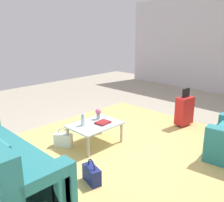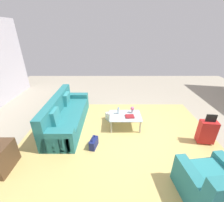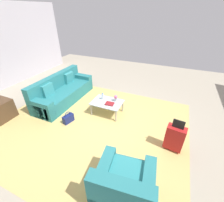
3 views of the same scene
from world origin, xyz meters
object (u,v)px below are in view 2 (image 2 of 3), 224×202
(water_bottle, at_px, (118,111))
(suitcase_red, at_px, (207,131))
(coffee_table_book, at_px, (130,116))
(coffee_table, at_px, (125,117))
(handbag_white, at_px, (110,117))
(couch, at_px, (65,116))
(armchair, at_px, (215,189))
(handbag_navy, at_px, (94,143))
(flower_vase, at_px, (132,109))

(water_bottle, distance_m, suitcase_red, 2.35)
(coffee_table_book, relative_size, suitcase_red, 0.29)
(coffee_table, xyz_separation_m, water_bottle, (0.20, -0.10, 0.15))
(water_bottle, relative_size, handbag_white, 0.57)
(couch, height_order, coffee_table, couch)
(couch, xyz_separation_m, coffee_table_book, (-1.91, 0.18, 0.11))
(couch, distance_m, coffee_table_book, 1.93)
(water_bottle, bearing_deg, suitcase_red, 160.02)
(armchair, xyz_separation_m, handbag_navy, (2.15, -1.31, -0.18))
(couch, bearing_deg, water_bottle, 180.00)
(couch, bearing_deg, suitcase_red, 168.10)
(armchair, bearing_deg, handbag_navy, -31.40)
(coffee_table_book, bearing_deg, coffee_table, -37.59)
(flower_vase, xyz_separation_m, suitcase_red, (-1.78, 0.85, -0.17))
(handbag_navy, bearing_deg, flower_vase, -136.45)
(handbag_navy, bearing_deg, couch, -45.24)
(armchair, xyz_separation_m, water_bottle, (1.51, -2.27, 0.20))
(coffee_table, xyz_separation_m, handbag_white, (0.47, -0.36, -0.22))
(armchair, height_order, handbag_white, armchair)
(couch, relative_size, water_bottle, 11.73)
(handbag_white, bearing_deg, coffee_table_book, 143.37)
(water_bottle, height_order, handbag_white, water_bottle)
(armchair, relative_size, flower_vase, 5.11)
(handbag_white, bearing_deg, flower_vase, 163.33)
(handbag_navy, distance_m, handbag_white, 1.27)
(coffee_table_book, distance_m, flower_vase, 0.27)
(coffee_table_book, distance_m, handbag_navy, 1.27)
(water_bottle, relative_size, flower_vase, 1.00)
(water_bottle, bearing_deg, handbag_navy, 56.21)
(armchair, bearing_deg, couch, -36.22)
(couch, distance_m, armchair, 3.85)
(couch, height_order, suitcase_red, couch)
(coffee_table_book, distance_m, suitcase_red, 1.98)
(coffee_table, bearing_deg, coffee_table_book, 146.31)
(couch, xyz_separation_m, coffee_table, (-1.79, 0.10, 0.04))
(coffee_table, xyz_separation_m, handbag_navy, (0.84, 0.86, -0.22))
(coffee_table, height_order, handbag_navy, coffee_table)
(couch, bearing_deg, armchair, 143.78)
(couch, xyz_separation_m, water_bottle, (-1.59, 0.00, 0.19))
(couch, height_order, handbag_white, couch)
(armchair, height_order, suitcase_red, armchair)
(water_bottle, bearing_deg, handbag_white, -43.88)
(suitcase_red, bearing_deg, flower_vase, -25.53)
(armchair, relative_size, coffee_table_book, 4.18)
(armchair, distance_m, water_bottle, 2.74)
(flower_vase, bearing_deg, couch, 1.42)
(coffee_table_book, bearing_deg, armchair, 115.68)
(flower_vase, xyz_separation_m, handbag_navy, (1.06, 1.01, -0.40))
(armchair, relative_size, water_bottle, 5.13)
(coffee_table, relative_size, flower_vase, 4.47)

